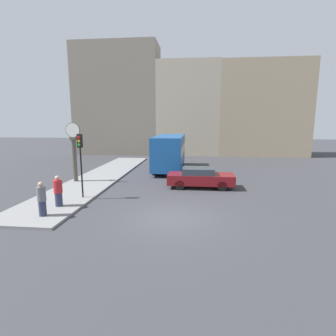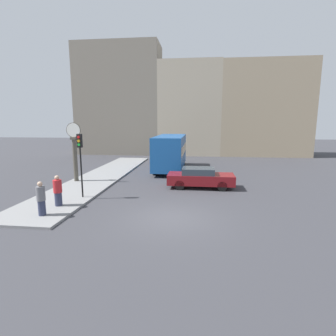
# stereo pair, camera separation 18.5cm
# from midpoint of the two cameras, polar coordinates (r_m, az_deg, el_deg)

# --- Properties ---
(ground_plane) EXTENTS (120.00, 120.00, 0.00)m
(ground_plane) POSITION_cam_midpoint_polar(r_m,az_deg,el_deg) (12.47, 0.26, -10.76)
(ground_plane) COLOR #38383D
(sidewalk_corner) EXTENTS (3.47, 21.33, 0.12)m
(sidewalk_corner) POSITION_cam_midpoint_polar(r_m,az_deg,el_deg) (22.09, -14.44, -1.72)
(sidewalk_corner) COLOR gray
(sidewalk_corner) RESTS_ON ground_plane
(building_row) EXTENTS (31.01, 5.00, 14.76)m
(building_row) POSITION_cam_midpoint_polar(r_m,az_deg,el_deg) (36.69, 3.08, 13.39)
(building_row) COLOR gray
(building_row) RESTS_ON ground_plane
(sedan_car) EXTENTS (4.45, 1.71, 1.37)m
(sedan_car) POSITION_cam_midpoint_polar(r_m,az_deg,el_deg) (17.88, 6.71, -2.06)
(sedan_car) COLOR maroon
(sedan_car) RESTS_ON ground_plane
(bus_distant) EXTENTS (2.48, 7.68, 3.18)m
(bus_distant) POSITION_cam_midpoint_polar(r_m,az_deg,el_deg) (24.18, 0.13, 3.75)
(bus_distant) COLOR #195199
(bus_distant) RESTS_ON ground_plane
(traffic_light_near) EXTENTS (0.26, 0.24, 3.64)m
(traffic_light_near) POSITION_cam_midpoint_polar(r_m,az_deg,el_deg) (15.58, -18.86, 3.24)
(traffic_light_near) COLOR black
(traffic_light_near) RESTS_ON sidewalk_corner
(street_clock) EXTENTS (1.07, 0.40, 4.26)m
(street_clock) POSITION_cam_midpoint_polar(r_m,az_deg,el_deg) (20.23, -20.00, 3.31)
(street_clock) COLOR #4C473D
(street_clock) RESTS_ON sidewalk_corner
(pedestrian_grey_jacket) EXTENTS (0.39, 0.39, 1.61)m
(pedestrian_grey_jacket) POSITION_cam_midpoint_polar(r_m,az_deg,el_deg) (13.50, -26.14, -6.11)
(pedestrian_grey_jacket) COLOR #2D334C
(pedestrian_grey_jacket) RESTS_ON sidewalk_corner
(pedestrian_red_top) EXTENTS (0.43, 0.43, 1.60)m
(pedestrian_red_top) POSITION_cam_midpoint_polar(r_m,az_deg,el_deg) (14.69, -23.13, -4.69)
(pedestrian_red_top) COLOR #2D334C
(pedestrian_red_top) RESTS_ON sidewalk_corner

